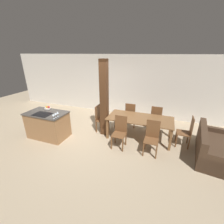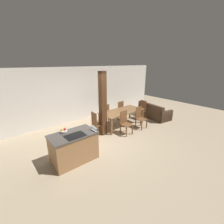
% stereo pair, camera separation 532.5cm
% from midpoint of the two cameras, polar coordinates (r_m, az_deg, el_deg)
% --- Properties ---
extents(ground_plane, '(16.00, 16.00, 0.00)m').
position_cam_midpoint_polar(ground_plane, '(5.07, -28.54, -18.08)').
color(ground_plane, tan).
extents(wall_back, '(11.20, 0.08, 2.70)m').
position_cam_midpoint_polar(wall_back, '(6.86, -34.83, 2.65)').
color(wall_back, silver).
rests_on(wall_back, ground_plane).
extents(kitchen_island, '(1.35, 0.80, 0.91)m').
position_cam_midpoint_polar(kitchen_island, '(4.49, -47.96, -20.41)').
color(kitchen_island, '#9E7047').
rests_on(kitchen_island, ground_plane).
extents(fruit_bowl, '(0.21, 0.21, 0.12)m').
position_cam_midpoint_polar(fruit_bowl, '(4.52, -51.07, -13.60)').
color(fruit_bowl, silver).
rests_on(fruit_bowl, kitchen_island).
extents(wine_glass_near, '(0.08, 0.08, 0.16)m').
position_cam_midpoint_polar(wine_glass_near, '(3.83, -41.70, -14.74)').
color(wine_glass_near, silver).
rests_on(wine_glass_near, kitchen_island).
extents(wine_glass_middle, '(0.08, 0.08, 0.16)m').
position_cam_midpoint_polar(wine_glass_middle, '(3.92, -41.70, -14.08)').
color(wine_glass_middle, silver).
rests_on(wine_glass_middle, kitchen_island).
extents(wine_glass_far, '(0.08, 0.08, 0.16)m').
position_cam_midpoint_polar(wine_glass_far, '(4.00, -41.69, -13.44)').
color(wine_glass_far, silver).
rests_on(wine_glass_far, kitchen_island).
extents(dining_table, '(2.13, 0.98, 0.74)m').
position_cam_midpoint_polar(dining_table, '(5.53, -15.83, -5.43)').
color(dining_table, brown).
rests_on(dining_table, ground_plane).
extents(dining_chair_near_left, '(0.40, 0.40, 0.99)m').
position_cam_midpoint_polar(dining_chair_near_left, '(4.85, -17.32, -11.12)').
color(dining_chair_near_left, brown).
rests_on(dining_chair_near_left, ground_plane).
extents(dining_chair_near_right, '(0.40, 0.40, 0.99)m').
position_cam_midpoint_polar(dining_chair_near_right, '(5.22, -7.55, -8.12)').
color(dining_chair_near_right, brown).
rests_on(dining_chair_near_right, ground_plane).
extents(dining_chair_far_left, '(0.40, 0.40, 0.99)m').
position_cam_midpoint_polar(dining_chair_far_left, '(6.06, -22.67, -5.59)').
color(dining_chair_far_left, brown).
rests_on(dining_chair_far_left, ground_plane).
extents(dining_chair_far_right, '(0.40, 0.40, 0.99)m').
position_cam_midpoint_polar(dining_chair_far_right, '(6.37, -14.48, -3.55)').
color(dining_chair_far_right, brown).
rests_on(dining_chair_far_right, ground_plane).
extents(dining_chair_head_end, '(0.40, 0.40, 0.99)m').
position_cam_midpoint_polar(dining_chair_head_end, '(5.26, -30.34, -10.52)').
color(dining_chair_head_end, brown).
rests_on(dining_chair_head_end, ground_plane).
extents(dining_chair_foot_end, '(0.40, 0.40, 0.99)m').
position_cam_midpoint_polar(dining_chair_foot_end, '(6.25, -3.60, -3.38)').
color(dining_chair_foot_end, brown).
rests_on(dining_chair_foot_end, ground_plane).
extents(couch, '(1.08, 1.82, 0.80)m').
position_cam_midpoint_polar(couch, '(6.51, 2.91, -4.67)').
color(couch, '#473323').
rests_on(couch, ground_plane).
extents(timber_post, '(0.24, 0.24, 2.59)m').
position_cam_midpoint_polar(timber_post, '(4.85, -28.85, -2.38)').
color(timber_post, '#4C2D19').
rests_on(timber_post, ground_plane).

